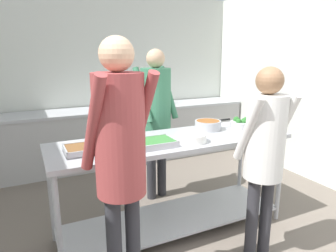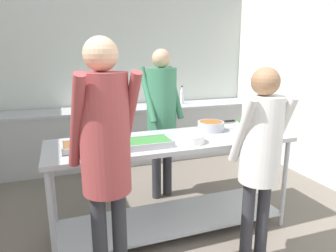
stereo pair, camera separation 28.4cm
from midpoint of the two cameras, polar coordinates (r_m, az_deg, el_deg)
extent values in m
cube|color=silver|center=(5.06, -13.61, 8.88)|extent=(4.65, 0.06, 2.65)
cube|color=silver|center=(4.36, 25.25, 7.28)|extent=(0.06, 4.50, 2.65)
cube|color=#A8A8A8|center=(4.85, -12.07, -2.07)|extent=(4.49, 0.62, 0.84)
cube|color=#ADAFB5|center=(4.76, -12.33, 3.06)|extent=(4.49, 0.65, 0.04)
cube|color=black|center=(4.80, -10.40, 3.33)|extent=(0.46, 0.44, 0.02)
cube|color=#ADAFB5|center=(2.79, -2.03, -2.87)|extent=(2.26, 0.72, 0.04)
cube|color=#ADAFB5|center=(3.11, -1.90, -17.12)|extent=(2.18, 0.64, 0.02)
cylinder|color=#ADAFB5|center=(2.48, -23.37, -18.13)|extent=(0.04, 0.04, 0.90)
cylinder|color=#ADAFB5|center=(3.28, 18.14, -9.65)|extent=(0.04, 0.04, 0.90)
cylinder|color=#ADAFB5|center=(3.03, -24.01, -12.20)|extent=(0.04, 0.04, 0.90)
cylinder|color=#ADAFB5|center=(3.72, 11.52, -6.48)|extent=(0.04, 0.04, 0.90)
cube|color=#ADAFB5|center=(2.54, -17.07, -4.51)|extent=(0.46, 0.27, 0.01)
cube|color=brown|center=(2.53, -17.11, -3.96)|extent=(0.43, 0.24, 0.04)
cube|color=#ADAFB5|center=(2.41, -16.62, -4.88)|extent=(0.46, 0.01, 0.05)
cube|color=#ADAFB5|center=(2.65, -17.54, -3.28)|extent=(0.46, 0.01, 0.05)
cube|color=#ADAFB5|center=(2.51, -22.11, -4.60)|extent=(0.01, 0.27, 0.05)
cube|color=#ADAFB5|center=(2.57, -12.21, -3.48)|extent=(0.01, 0.27, 0.05)
cube|color=#ADAFB5|center=(2.57, -6.42, -3.79)|extent=(0.41, 0.28, 0.01)
cube|color=#387A38|center=(2.56, -6.43, -3.25)|extent=(0.38, 0.25, 0.04)
cube|color=#ADAFB5|center=(2.44, -5.39, -4.15)|extent=(0.41, 0.01, 0.05)
cube|color=#ADAFB5|center=(2.68, -7.38, -2.59)|extent=(0.41, 0.01, 0.05)
cube|color=#ADAFB5|center=(2.51, -10.71, -3.87)|extent=(0.01, 0.28, 0.05)
cube|color=#ADAFB5|center=(2.63, -2.36, -2.80)|extent=(0.01, 0.28, 0.05)
cylinder|color=white|center=(2.68, 1.43, -2.93)|extent=(0.28, 0.28, 0.01)
cylinder|color=white|center=(2.68, 1.43, -2.68)|extent=(0.28, 0.28, 0.01)
cylinder|color=white|center=(2.68, 1.43, -2.44)|extent=(0.27, 0.27, 0.01)
cylinder|color=white|center=(2.67, 1.43, -2.19)|extent=(0.27, 0.27, 0.01)
cylinder|color=white|center=(2.67, 1.43, -1.94)|extent=(0.27, 0.27, 0.01)
cylinder|color=white|center=(2.67, 1.43, -1.69)|extent=(0.26, 0.26, 0.01)
cylinder|color=#ADAFB5|center=(3.12, 5.03, 0.14)|extent=(0.27, 0.27, 0.09)
cylinder|color=brown|center=(3.11, 5.05, 0.88)|extent=(0.24, 0.24, 0.01)
cylinder|color=black|center=(3.21, 8.20, 1.16)|extent=(0.14, 0.02, 0.02)
cylinder|color=#B2B2B7|center=(3.24, 11.32, 0.21)|extent=(0.24, 0.24, 0.07)
sphere|color=#2D702D|center=(3.25, 12.23, 1.04)|extent=(0.07, 0.07, 0.07)
sphere|color=#2D702D|center=(3.27, 10.48, 1.20)|extent=(0.07, 0.07, 0.07)
sphere|color=#2D702D|center=(3.19, 10.84, 0.88)|extent=(0.06, 0.06, 0.06)
sphere|color=#2D702D|center=(3.21, 11.85, 0.87)|extent=(0.07, 0.07, 0.07)
cylinder|color=#2D2D33|center=(2.66, 12.66, -17.04)|extent=(0.10, 0.10, 0.73)
cylinder|color=#2D2D33|center=(2.73, 15.19, -16.32)|extent=(0.10, 0.10, 0.73)
cylinder|color=silver|center=(2.31, 11.69, -0.68)|extent=(0.09, 0.31, 0.55)
cylinder|color=silver|center=(2.50, 18.06, 0.02)|extent=(0.09, 0.31, 0.55)
cylinder|color=silver|center=(2.42, 14.89, -2.14)|extent=(0.31, 0.31, 0.67)
sphere|color=#8C6647|center=(2.35, 15.55, 8.32)|extent=(0.21, 0.21, 0.21)
cylinder|color=#2D2D33|center=(2.26, -10.52, -21.54)|extent=(0.10, 0.10, 0.83)
cylinder|color=#993D3D|center=(1.81, -18.51, 0.10)|extent=(0.14, 0.35, 0.62)
cylinder|color=#993D3D|center=(1.94, -9.09, 1.51)|extent=(0.14, 0.35, 0.62)
cylinder|color=#993D3D|center=(1.89, -13.48, -1.84)|extent=(0.32, 0.32, 0.77)
sphere|color=tan|center=(1.82, -14.34, 13.16)|extent=(0.21, 0.21, 0.21)
cylinder|color=#2D2D33|center=(3.67, -3.45, -7.22)|extent=(0.11, 0.11, 0.81)
cylinder|color=#2D2D33|center=(3.59, -5.48, -7.74)|extent=(0.11, 0.11, 0.81)
cylinder|color=#3D7F5B|center=(3.52, -2.25, 6.42)|extent=(0.14, 0.34, 0.60)
cylinder|color=#3D7F5B|center=(3.32, -7.34, 5.89)|extent=(0.14, 0.34, 0.60)
cylinder|color=#3D7F5B|center=(3.43, -4.69, 4.71)|extent=(0.34, 0.34, 0.75)
sphere|color=tan|center=(3.39, -4.85, 12.71)|extent=(0.21, 0.21, 0.21)
cylinder|color=silver|center=(5.08, -1.56, 5.43)|extent=(0.07, 0.07, 0.21)
cone|color=silver|center=(5.06, -1.57, 7.03)|extent=(0.06, 0.06, 0.08)
cylinder|color=black|center=(5.06, -1.57, 7.57)|extent=(0.03, 0.03, 0.02)
camera|label=1|loc=(0.14, -92.86, -0.69)|focal=32.00mm
camera|label=2|loc=(0.14, 87.14, 0.69)|focal=32.00mm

